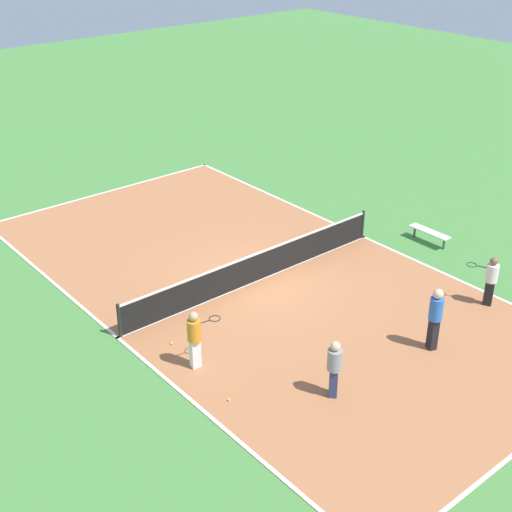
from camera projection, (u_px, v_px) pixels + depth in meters
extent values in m
plane|color=#47843D|center=(256.00, 281.00, 22.34)|extent=(80.00, 80.00, 0.00)
cube|color=#AD6B42|center=(256.00, 281.00, 22.34)|extent=(9.99, 19.11, 0.02)
cube|color=white|center=(363.00, 237.00, 25.14)|extent=(0.10, 19.11, 0.00)
cube|color=white|center=(118.00, 338.00, 19.52)|extent=(0.10, 19.11, 0.00)
cube|color=white|center=(106.00, 192.00, 28.81)|extent=(9.99, 0.10, 0.00)
cube|color=white|center=(256.00, 281.00, 22.33)|extent=(9.99, 0.10, 0.00)
cylinder|color=black|center=(363.00, 224.00, 24.84)|extent=(0.10, 0.10, 1.02)
cylinder|color=black|center=(119.00, 320.00, 19.34)|extent=(0.10, 0.10, 1.02)
cube|color=black|center=(256.00, 267.00, 22.10)|extent=(9.69, 0.03, 0.97)
cube|color=white|center=(256.00, 254.00, 21.89)|extent=(9.69, 0.04, 0.06)
cube|color=silver|center=(430.00, 232.00, 24.56)|extent=(0.36, 1.56, 0.04)
cylinder|color=#4C4C51|center=(415.00, 231.00, 25.09)|extent=(0.08, 0.08, 0.41)
cylinder|color=#4C4C51|center=(444.00, 244.00, 24.24)|extent=(0.08, 0.08, 0.41)
cube|color=white|center=(195.00, 353.00, 18.16)|extent=(0.27, 0.23, 0.82)
cylinder|color=orange|center=(194.00, 330.00, 17.84)|extent=(0.40, 0.40, 0.57)
sphere|color=tan|center=(193.00, 316.00, 17.65)|extent=(0.25, 0.25, 0.25)
cylinder|color=#262626|center=(205.00, 322.00, 17.93)|extent=(0.28, 0.06, 0.03)
torus|color=black|center=(215.00, 319.00, 18.06)|extent=(0.34, 0.34, 0.02)
cube|color=navy|center=(333.00, 382.00, 17.14)|extent=(0.32, 0.32, 0.78)
cylinder|color=gray|center=(335.00, 360.00, 16.83)|extent=(0.51, 0.51, 0.54)
sphere|color=beige|center=(336.00, 346.00, 16.65)|extent=(0.23, 0.23, 0.23)
cube|color=black|center=(489.00, 293.00, 20.90)|extent=(0.29, 0.31, 0.78)
cylinder|color=white|center=(492.00, 273.00, 20.60)|extent=(0.48, 0.48, 0.55)
sphere|color=brown|center=(494.00, 261.00, 20.42)|extent=(0.23, 0.23, 0.23)
cylinder|color=#262626|center=(481.00, 267.00, 20.65)|extent=(0.15, 0.27, 0.03)
torus|color=black|center=(472.00, 265.00, 20.76)|extent=(0.41, 0.41, 0.02)
cube|color=black|center=(433.00, 334.00, 18.88)|extent=(0.28, 0.31, 0.91)
cylinder|color=blue|center=(436.00, 309.00, 18.52)|extent=(0.46, 0.46, 0.64)
sphere|color=beige|center=(438.00, 294.00, 18.31)|extent=(0.27, 0.27, 0.27)
sphere|color=#CCE033|center=(171.00, 343.00, 19.22)|extent=(0.07, 0.07, 0.07)
sphere|color=#CCE033|center=(229.00, 400.00, 17.11)|extent=(0.07, 0.07, 0.07)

